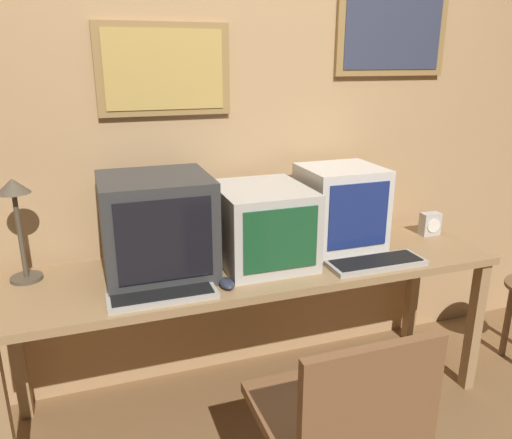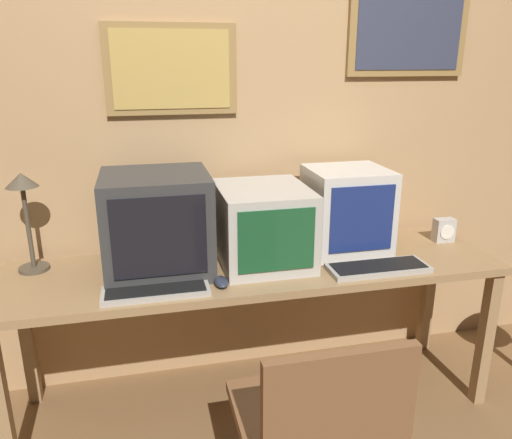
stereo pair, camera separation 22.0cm
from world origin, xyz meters
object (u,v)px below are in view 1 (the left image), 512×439
object	(u,v)px
keyboard_main	(163,296)
mouse_near_keyboard	(227,283)
monitor_center	(262,225)
desk_clock	(430,224)
monitor_left	(157,226)
monitor_right	(340,207)
keyboard_side	(376,263)
desk_lamp	(16,208)

from	to	relation	value
keyboard_main	mouse_near_keyboard	size ratio (longest dim) A/B	4.02
monitor_center	mouse_near_keyboard	size ratio (longest dim) A/B	4.39
keyboard_main	desk_clock	world-z (taller)	desk_clock
monitor_left	keyboard_main	size ratio (longest dim) A/B	1.07
monitor_left	monitor_center	bearing A→B (deg)	-1.64
desk_clock	monitor_right	bearing A→B (deg)	178.59
monitor_center	mouse_near_keyboard	xyz separation A→B (m)	(-0.23, -0.22, -0.16)
monitor_right	desk_clock	distance (m)	0.55
monitor_right	mouse_near_keyboard	world-z (taller)	monitor_right
keyboard_main	keyboard_side	xyz separation A→B (m)	(0.97, 0.01, -0.00)
keyboard_main	desk_lamp	world-z (taller)	desk_lamp
monitor_center	keyboard_side	world-z (taller)	monitor_center
desk_clock	keyboard_main	bearing A→B (deg)	-169.11
monitor_center	keyboard_side	bearing A→B (deg)	-25.39
keyboard_side	desk_lamp	world-z (taller)	desk_lamp
monitor_center	mouse_near_keyboard	distance (m)	0.36
monitor_left	keyboard_side	bearing A→B (deg)	-14.12
monitor_center	mouse_near_keyboard	world-z (taller)	monitor_center
monitor_right	mouse_near_keyboard	distance (m)	0.74
keyboard_side	mouse_near_keyboard	size ratio (longest dim) A/B	4.25
keyboard_main	desk_lamp	xyz separation A→B (m)	(-0.52, 0.37, 0.30)
monitor_center	desk_lamp	world-z (taller)	desk_lamp
monitor_center	monitor_right	distance (m)	0.43
monitor_left	monitor_right	xyz separation A→B (m)	(0.90, 0.04, -0.02)
monitor_left	monitor_center	distance (m)	0.47
mouse_near_keyboard	keyboard_main	bearing A→B (deg)	-176.11
monitor_left	mouse_near_keyboard	bearing A→B (deg)	-44.16
mouse_near_keyboard	desk_clock	bearing A→B (deg)	12.41
monitor_right	desk_clock	xyz separation A→B (m)	(0.54, -0.01, -0.14)
keyboard_main	desk_lamp	size ratio (longest dim) A/B	0.96
monitor_left	desk_clock	world-z (taller)	monitor_left
monitor_center	desk_clock	world-z (taller)	monitor_center
keyboard_main	mouse_near_keyboard	distance (m)	0.27
monitor_left	desk_lamp	xyz separation A→B (m)	(-0.55, 0.12, 0.10)
mouse_near_keyboard	desk_clock	size ratio (longest dim) A/B	0.88
monitor_right	desk_clock	size ratio (longest dim) A/B	3.35
monitor_right	mouse_near_keyboard	bearing A→B (deg)	-157.30
monitor_right	keyboard_main	world-z (taller)	monitor_right
keyboard_side	monitor_center	bearing A→B (deg)	154.61
keyboard_side	desk_clock	size ratio (longest dim) A/B	3.75
monitor_left	keyboard_side	size ratio (longest dim) A/B	1.01
monitor_left	monitor_center	world-z (taller)	monitor_left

